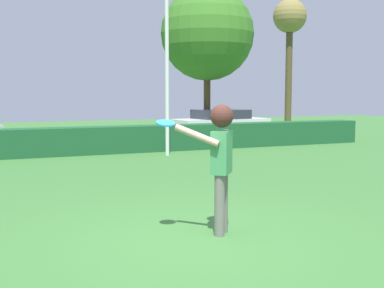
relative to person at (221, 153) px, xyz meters
The scene contains 8 objects.
ground_plane 1.21m from the person, 161.56° to the right, with size 60.00×60.00×0.00m, color #3C7334.
person is the anchor object (origin of this frame).
frisbee 0.87m from the person, 168.37° to the left, with size 0.25×0.25×0.09m.
lamppost 9.14m from the person, 73.95° to the left, with size 0.24×0.24×6.14m.
hedge_row 9.87m from the person, 92.57° to the left, with size 22.42×0.90×0.87m, color #1B522C.
parked_car_white 14.93m from the person, 63.07° to the left, with size 4.34×2.11×1.25m.
bare_elm_tree 23.93m from the person, 53.21° to the left, with size 1.97×1.97×7.46m.
oak_tree 15.72m from the person, 65.36° to the left, with size 4.09×4.09×6.60m.
Camera 1 is at (-2.57, -5.76, 1.91)m, focal length 46.09 mm.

